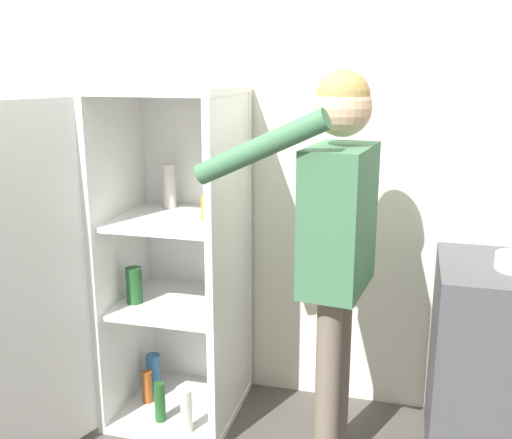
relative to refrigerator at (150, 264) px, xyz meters
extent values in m
cube|color=silver|center=(0.38, 0.45, 0.45)|extent=(7.00, 0.06, 2.55)
cube|color=white|center=(0.10, 0.08, -0.81)|extent=(0.61, 0.63, 0.04)
cube|color=white|center=(0.10, 0.08, 0.83)|extent=(0.61, 0.63, 0.04)
cube|color=white|center=(0.10, 0.38, 0.01)|extent=(0.61, 0.03, 1.60)
cube|color=white|center=(-0.19, 0.08, 0.01)|extent=(0.03, 0.63, 1.60)
cube|color=white|center=(0.39, 0.08, 0.01)|extent=(0.04, 0.63, 1.60)
cube|color=white|center=(0.10, 0.08, -0.22)|extent=(0.54, 0.56, 0.02)
cube|color=white|center=(0.10, 0.08, 0.21)|extent=(0.54, 0.56, 0.02)
cube|color=white|center=(-0.34, -0.51, 0.01)|extent=(0.26, 0.59, 1.60)
cylinder|color=beige|center=(0.23, -0.15, -0.68)|extent=(0.06, 0.06, 0.22)
cylinder|color=#B78C1E|center=(0.28, 0.08, 0.28)|extent=(0.08, 0.08, 0.12)
cylinder|color=#1E5123|center=(-0.09, 0.00, -0.12)|extent=(0.08, 0.08, 0.18)
cylinder|color=#9E4C19|center=(-0.07, 0.04, -0.70)|extent=(0.05, 0.05, 0.17)
cylinder|color=beige|center=(0.00, 0.26, 0.33)|extent=(0.07, 0.07, 0.23)
cylinder|color=#1E5123|center=(0.07, -0.10, -0.69)|extent=(0.05, 0.05, 0.20)
cylinder|color=teal|center=(-0.09, 0.18, -0.69)|extent=(0.08, 0.08, 0.20)
cylinder|color=#726656|center=(0.92, -0.24, -0.40)|extent=(0.11, 0.11, 0.85)
cylinder|color=#726656|center=(0.94, -0.06, -0.40)|extent=(0.11, 0.11, 0.85)
cube|color=#3F724C|center=(0.93, -0.15, 0.32)|extent=(0.29, 0.45, 0.60)
sphere|color=#DBAD89|center=(0.93, -0.15, 0.78)|extent=(0.23, 0.23, 0.23)
sphere|color=#AD894C|center=(0.93, -0.15, 0.82)|extent=(0.21, 0.21, 0.21)
cylinder|color=#3F724C|center=(0.64, -0.35, 0.63)|extent=(0.55, 0.15, 0.32)
cylinder|color=#3F724C|center=(0.96, 0.09, 0.29)|extent=(0.08, 0.08, 0.57)
cube|color=#4C4C51|center=(1.64, 0.09, -0.36)|extent=(0.59, 0.61, 0.92)
camera|label=1|loc=(1.21, -2.54, 0.94)|focal=42.00mm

